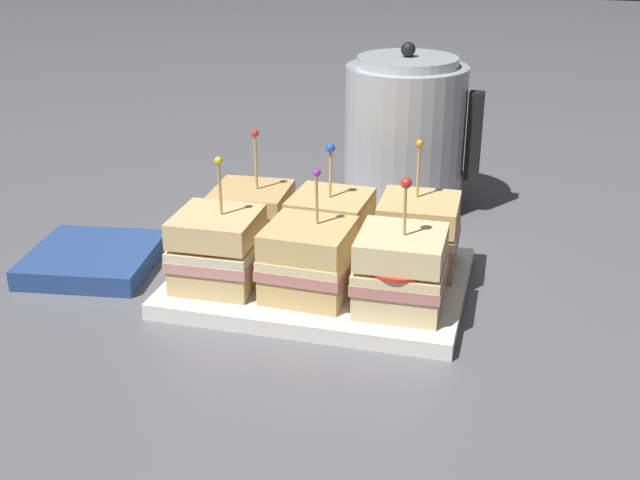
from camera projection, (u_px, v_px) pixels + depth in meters
The scene contains 10 objects.
ground_plane at pixel (320, 289), 0.92m from camera, with size 6.00×6.00×0.00m, color slate.
serving_platter at pixel (320, 282), 0.92m from camera, with size 0.33×0.24×0.02m.
sandwich_front_left at pixel (218, 250), 0.88m from camera, with size 0.09×0.09×0.15m.
sandwich_front_center at pixel (307, 260), 0.86m from camera, with size 0.10×0.10×0.14m.
sandwich_front_right at pixel (401, 271), 0.83m from camera, with size 0.09×0.09×0.15m.
sandwich_back_left at pixel (252, 219), 0.97m from camera, with size 0.10×0.10×0.15m.
sandwich_back_center at pixel (329, 227), 0.94m from camera, with size 0.10×0.10×0.14m.
sandwich_back_right at pixel (418, 234), 0.92m from camera, with size 0.09×0.09×0.15m.
kettle_steel at pixel (405, 135), 1.13m from camera, with size 0.19×0.17×0.24m.
napkin_stack at pixel (93, 259), 0.97m from camera, with size 0.16×0.16×0.02m.
Camera 1 is at (0.21, -0.80, 0.42)m, focal length 45.00 mm.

